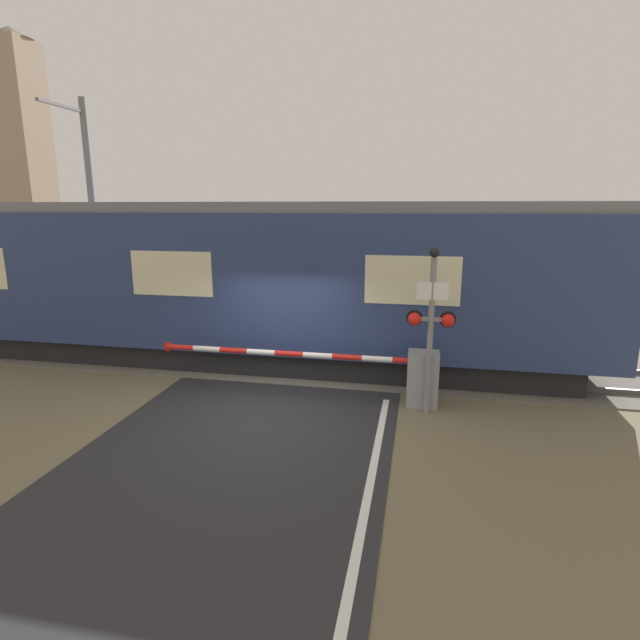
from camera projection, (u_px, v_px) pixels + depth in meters
ground_plane at (267, 411)px, 9.60m from camera, size 80.00×80.00×0.00m
track_bed at (303, 363)px, 12.49m from camera, size 36.00×3.20×0.13m
train at (200, 281)px, 12.57m from camera, size 19.26×2.85×3.95m
crossing_barrier at (397, 374)px, 9.86m from camera, size 5.81×0.44×1.10m
signal_post at (431, 321)px, 9.17m from camera, size 0.91×0.26×3.14m
catenary_pole at (92, 214)px, 15.03m from camera, size 0.20×1.90×6.93m
distant_building at (23, 148)px, 35.12m from camera, size 3.09×3.09×15.67m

